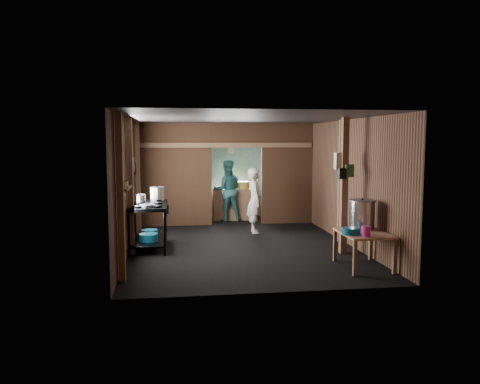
{
  "coord_description": "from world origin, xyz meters",
  "views": [
    {
      "loc": [
        -1.38,
        -10.06,
        2.17
      ],
      "look_at": [
        0.0,
        -0.2,
        1.1
      ],
      "focal_mm": 36.04,
      "sensor_mm": 36.0,
      "label": 1
    }
  ],
  "objects": [
    {
      "name": "jar_yellow",
      "position": [
        -2.15,
        -2.1,
        1.47
      ],
      "size": [
        0.08,
        0.08,
        0.1
      ],
      "primitive_type": "cylinder",
      "color": "gold",
      "rests_on": "wall_shelf"
    },
    {
      "name": "pan_lid_big",
      "position": [
        -2.21,
        0.4,
        1.65
      ],
      "size": [
        0.03,
        0.34,
        0.34
      ],
      "primitive_type": "cylinder",
      "rotation": [
        0.0,
        1.57,
        0.0
      ],
      "color": "slate",
      "rests_on": "wall_left"
    },
    {
      "name": "gas_range",
      "position": [
        -1.88,
        -0.34,
        0.45
      ],
      "size": [
        0.78,
        1.52,
        0.9
      ],
      "primitive_type": null,
      "color": "black",
      "rests_on": "floor"
    },
    {
      "name": "post_right",
      "position": [
        2.18,
        -0.2,
        1.3
      ],
      "size": [
        0.1,
        0.12,
        2.6
      ],
      "primitive_type": "cube",
      "color": "brown",
      "rests_on": "floor"
    },
    {
      "name": "post_left_b",
      "position": [
        -2.18,
        -0.8,
        1.3
      ],
      "size": [
        0.1,
        0.12,
        2.6
      ],
      "primitive_type": "cube",
      "color": "brown",
      "rests_on": "floor"
    },
    {
      "name": "floor",
      "position": [
        0.0,
        0.0,
        0.0
      ],
      "size": [
        4.5,
        7.0,
        0.0
      ],
      "primitive_type": "cube",
      "color": "black",
      "rests_on": "ground"
    },
    {
      "name": "wall_shelf",
      "position": [
        -2.15,
        -2.1,
        1.4
      ],
      "size": [
        0.14,
        0.8,
        0.03
      ],
      "primitive_type": "cube",
      "color": "brown",
      "rests_on": "wall_left"
    },
    {
      "name": "yellow_tub",
      "position": [
        0.52,
        2.95,
        0.95
      ],
      "size": [
        0.35,
        0.35,
        0.2
      ],
      "primitive_type": "cylinder",
      "color": "gold",
      "rests_on": "back_counter"
    },
    {
      "name": "partition_header",
      "position": [
        0.25,
        2.2,
        2.3
      ],
      "size": [
        1.3,
        0.1,
        0.6
      ],
      "primitive_type": "cube",
      "color": "#4C2D19",
      "rests_on": "wall_back"
    },
    {
      "name": "stock_pot",
      "position": [
        1.92,
        -2.04,
        0.86
      ],
      "size": [
        0.61,
        0.61,
        0.54
      ],
      "primitive_type": null,
      "rotation": [
        0.0,
        0.0,
        -0.42
      ],
      "color": "silver",
      "rests_on": "prep_table"
    },
    {
      "name": "partition_right",
      "position": [
        1.57,
        2.2,
        1.3
      ],
      "size": [
        1.35,
        0.1,
        2.6
      ],
      "primitive_type": "cube",
      "color": "#4C2D19",
      "rests_on": "floor"
    },
    {
      "name": "worker_back",
      "position": [
        0.07,
        2.77,
        0.83
      ],
      "size": [
        0.82,
        0.65,
        1.66
      ],
      "primitive_type": "imported",
      "rotation": [
        0.0,
        0.0,
        3.17
      ],
      "color": "#2C6C6A",
      "rests_on": "floor"
    },
    {
      "name": "post_left_a",
      "position": [
        -2.18,
        -2.6,
        1.3
      ],
      "size": [
        0.1,
        0.12,
        2.6
      ],
      "primitive_type": "cube",
      "color": "brown",
      "rests_on": "floor"
    },
    {
      "name": "wall_front",
      "position": [
        0.0,
        -3.5,
        1.3
      ],
      "size": [
        4.5,
        0.0,
        2.6
      ],
      "primitive_type": "cube",
      "color": "brown",
      "rests_on": "ground"
    },
    {
      "name": "bag_white",
      "position": [
        1.8,
        -1.22,
        1.78
      ],
      "size": [
        0.22,
        0.15,
        0.32
      ],
      "primitive_type": "cube",
      "color": "beige",
      "rests_on": "post_free"
    },
    {
      "name": "turquoise_panel",
      "position": [
        0.0,
        3.44,
        1.25
      ],
      "size": [
        4.4,
        0.06,
        2.5
      ],
      "primitive_type": "cube",
      "color": "#79B0AB",
      "rests_on": "wall_back"
    },
    {
      "name": "wall_left",
      "position": [
        -2.25,
        0.0,
        1.3
      ],
      "size": [
        0.0,
        7.0,
        2.6
      ],
      "primitive_type": "cube",
      "color": "brown",
      "rests_on": "ground"
    },
    {
      "name": "stove_pot_med",
      "position": [
        -2.05,
        -0.25,
        0.98
      ],
      "size": [
        0.28,
        0.28,
        0.21
      ],
      "primitive_type": null,
      "rotation": [
        0.0,
        0.0,
        -0.22
      ],
      "color": "silver",
      "rests_on": "gas_range"
    },
    {
      "name": "blue_tub_front",
      "position": [
        -1.88,
        -0.51,
        0.25
      ],
      "size": [
        0.38,
        0.38,
        0.15
      ],
      "primitive_type": "cylinder",
      "color": "#105977",
      "rests_on": "gas_range"
    },
    {
      "name": "bag_black",
      "position": [
        1.78,
        -1.38,
        1.55
      ],
      "size": [
        0.14,
        0.1,
        0.2
      ],
      "primitive_type": "cube",
      "color": "black",
      "rests_on": "post_free"
    },
    {
      "name": "pink_bucket",
      "position": [
        1.72,
        -2.71,
        0.7
      ],
      "size": [
        0.15,
        0.15,
        0.18
      ],
      "primitive_type": "cylinder",
      "rotation": [
        0.0,
        0.0,
        -0.03
      ],
      "color": "#DD2F9D",
      "rests_on": "prep_table"
    },
    {
      "name": "cross_beam",
      "position": [
        0.0,
        2.15,
        2.05
      ],
      "size": [
        4.4,
        0.12,
        0.12
      ],
      "primitive_type": "cube",
      "color": "brown",
      "rests_on": "wall_left"
    },
    {
      "name": "wall_back",
      "position": [
        0.0,
        3.5,
        1.3
      ],
      "size": [
        4.5,
        0.0,
        2.6
      ],
      "primitive_type": "cube",
      "color": "brown",
      "rests_on": "ground"
    },
    {
      "name": "back_counter",
      "position": [
        0.3,
        2.95,
        0.42
      ],
      "size": [
        1.2,
        0.5,
        0.85
      ],
      "primitive_type": "cube",
      "color": "brown",
      "rests_on": "floor"
    },
    {
      "name": "bag_green",
      "position": [
        1.92,
        -1.36,
        1.6
      ],
      "size": [
        0.16,
        0.12,
        0.24
      ],
      "primitive_type": "cube",
      "color": "#2F5E35",
      "rests_on": "post_free"
    },
    {
      "name": "stove_pot_large",
      "position": [
        -1.71,
        0.18,
        1.04
      ],
      "size": [
        0.35,
        0.35,
        0.31
      ],
      "primitive_type": null,
      "rotation": [
        0.0,
        0.0,
        -0.14
      ],
      "color": "silver",
      "rests_on": "gas_range"
    },
    {
      "name": "jar_white",
      "position": [
        -2.15,
        -2.35,
        1.47
      ],
      "size": [
        0.07,
        0.07,
        0.1
      ],
      "primitive_type": "cylinder",
      "color": "beige",
      "rests_on": "wall_shelf"
    },
    {
      "name": "ceiling",
      "position": [
        0.0,
        0.0,
        2.6
      ],
      "size": [
        4.5,
        7.0,
        0.0
      ],
      "primitive_type": "cube",
      "color": "#322F2D",
      "rests_on": "ground"
    },
    {
      "name": "post_free",
      "position": [
        1.85,
        -1.3,
        1.3
      ],
      "size": [
        0.12,
        0.12,
        2.6
      ],
      "primitive_type": "cube",
      "color": "brown",
      "rests_on": "floor"
    },
    {
      "name": "frying_pan",
      "position": [
        -1.88,
        -0.78,
        0.92
      ],
      "size": [
        0.3,
        0.52,
        0.07
      ],
      "primitive_type": null,
      "rotation": [
        0.0,
        0.0,
        0.01
      ],
      "color": "slate",
      "rests_on": "gas_range"
    },
    {
      "name": "cook",
      "position": [
        0.52,
        1.0,
        0.76
      ],
      "size": [
        0.37,
        0.56,
        1.52
      ],
      "primitive_type": "imported",
      "rotation": [
        0.0,
        0.0,
        1.56
      ],
      "color": "beige",
      "rests_on": "floor"
    },
    {
      "name": "blue_tub_back",
      "position": [
        -1.88,
        0.04,
        0.24
      ],
      "size": [
        0.33,
        0.33,
        0.13
      ],
      "primitive_type": "cylinder",
      "color": "#105977",
      "rests_on": "gas_range"
    },
    {
      "name": "knife",
      "position": [
        1.81,
        -2.86,
        0.62
      ],
      "size": [
        0.3,
        0.13,
        0.01
      ],
      "primitive_type": "cube",
      "rotation": [
        0.0,
        0.0,
        -0.33
      ],
      "color": "silver",
      "rests_on": "prep_table"
    },
    {
      "name": "pan_lid_small",
      "position": [
        -2.21,
        0.8,
        1.55
      ],
      "size": [
        0.03,
        0.3,
        0.3
      ],
      "primitive_type": "cylinder",
      "rotation": [
        0.0,
        1.57,
        0.0
      ],
      "color": "black",
      "rests_on": "wall_left"
    },
    {
      "name": "wash_basin",
      "position": [
        1.55,
        -2.5,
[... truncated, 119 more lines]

